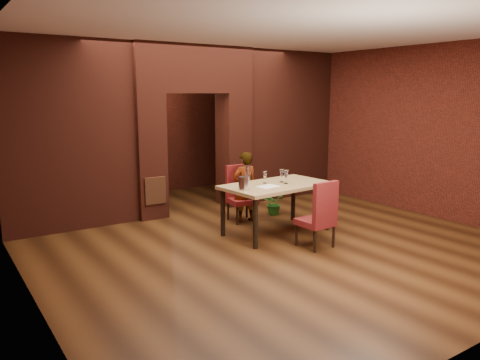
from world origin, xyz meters
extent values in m
plane|color=#432610|center=(0.00, 0.00, 0.00)|extent=(8.00, 8.00, 0.00)
cube|color=silver|center=(0.00, 0.00, 3.20)|extent=(7.00, 8.00, 0.04)
cube|color=maroon|center=(0.00, 4.00, 1.60)|extent=(7.00, 0.04, 3.20)
cube|color=maroon|center=(-3.50, 0.00, 1.60)|extent=(0.04, 8.00, 3.20)
cube|color=maroon|center=(3.50, 0.00, 1.60)|extent=(0.04, 8.00, 3.20)
cube|color=maroon|center=(-0.95, 2.00, 1.15)|extent=(0.55, 0.55, 2.30)
cube|color=maroon|center=(0.95, 2.00, 1.15)|extent=(0.55, 0.55, 2.30)
cube|color=maroon|center=(0.00, 2.00, 2.75)|extent=(2.45, 0.55, 0.90)
cube|color=maroon|center=(-2.36, 2.00, 1.60)|extent=(2.28, 0.35, 3.20)
cube|color=maroon|center=(2.36, 2.00, 1.60)|extent=(2.28, 0.35, 3.20)
cube|color=#AA5931|center=(-0.95, 1.71, 0.55)|extent=(0.40, 0.03, 0.50)
cube|color=black|center=(-0.40, 3.94, 1.05)|extent=(0.90, 0.08, 2.10)
cube|color=black|center=(-0.40, 3.90, 1.05)|extent=(1.02, 0.04, 2.22)
cube|color=#A38456|center=(0.38, -0.16, 0.42)|extent=(1.85, 1.13, 0.83)
cube|color=maroon|center=(0.32, 0.76, 0.51)|extent=(0.52, 0.52, 1.01)
cube|color=maroon|center=(0.42, -1.06, 0.52)|extent=(0.49, 0.49, 1.03)
imported|color=silver|center=(0.34, 0.71, 0.64)|extent=(0.49, 0.35, 1.27)
cube|color=white|center=(0.13, -0.27, 0.84)|extent=(0.37, 0.29, 0.00)
cylinder|color=silver|center=(-0.35, -0.28, 0.94)|extent=(0.17, 0.17, 0.21)
cylinder|color=white|center=(-0.08, 0.00, 1.00)|extent=(0.08, 0.08, 0.33)
imported|color=#20601B|center=(1.10, 0.81, 0.22)|extent=(0.48, 0.44, 0.45)
camera|label=1|loc=(-4.33, -6.08, 2.30)|focal=35.00mm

